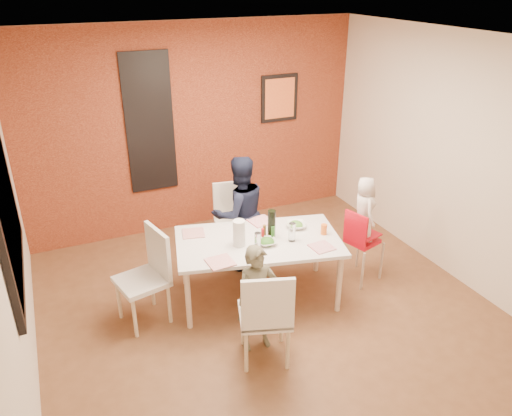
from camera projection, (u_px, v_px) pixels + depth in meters
name	position (u px, v px, depth m)	size (l,w,h in m)	color
ground	(268.00, 309.00, 5.25)	(4.50, 4.50, 0.00)	brown
ceiling	(271.00, 41.00, 4.09)	(4.50, 4.50, 0.02)	silver
wall_back	(195.00, 129.00, 6.52)	(4.50, 0.02, 2.70)	beige
wall_front	(440.00, 337.00, 2.81)	(4.50, 0.02, 2.70)	beige
wall_left	(6.00, 239.00, 3.84)	(0.02, 4.50, 2.70)	beige
wall_right	(453.00, 158.00, 5.50)	(0.02, 4.50, 2.70)	beige
brick_accent_wall	(196.00, 129.00, 6.51)	(4.50, 0.02, 2.70)	maroon
picture_window_frame	(4.00, 205.00, 3.93)	(0.05, 1.70, 1.30)	black
picture_window_pane	(7.00, 205.00, 3.94)	(0.02, 1.55, 1.15)	black
glassblock_strip	(150.00, 124.00, 6.21)	(0.55, 0.03, 1.70)	silver
glassblock_surround	(150.00, 124.00, 6.21)	(0.60, 0.03, 1.76)	black
art_print_frame	(279.00, 98.00, 6.80)	(0.54, 0.03, 0.64)	black
art_print_canvas	(280.00, 98.00, 6.79)	(0.44, 0.01, 0.54)	orange
dining_table	(258.00, 245.00, 5.19)	(1.86, 1.31, 0.70)	silver
chair_near	(266.00, 314.00, 4.31)	(0.57, 0.57, 0.97)	white
chair_far	(233.00, 217.00, 6.03)	(0.50, 0.50, 0.94)	white
chair_left	(149.00, 271.00, 4.91)	(0.55, 0.55, 0.98)	silver
high_chair	(360.00, 239.00, 5.54)	(0.45, 0.45, 0.87)	red
child_near	(257.00, 299.00, 4.52)	(0.39, 0.25, 1.06)	brown
child_far	(240.00, 213.00, 5.75)	(0.67, 0.52, 1.38)	black
toddler	(364.00, 209.00, 5.40)	(0.36, 0.23, 0.74)	beige
plate_near_left	(220.00, 262.00, 4.75)	(0.24, 0.24, 0.01)	white
plate_far_mid	(261.00, 221.00, 5.53)	(0.24, 0.24, 0.01)	white
plate_near_right	(322.00, 247.00, 5.01)	(0.21, 0.21, 0.01)	white
plate_far_left	(193.00, 233.00, 5.28)	(0.23, 0.23, 0.01)	white
salad_bowl_a	(267.00, 242.00, 5.07)	(0.20, 0.20, 0.05)	white
salad_bowl_b	(296.00, 225.00, 5.40)	(0.22, 0.22, 0.05)	white
wine_bottle	(272.00, 224.00, 5.13)	(0.08, 0.08, 0.31)	black
wine_glass_a	(258.00, 241.00, 4.95)	(0.06, 0.06, 0.18)	silver
wine_glass_b	(292.00, 232.00, 5.10)	(0.07, 0.07, 0.20)	white
paper_towel_roll	(239.00, 233.00, 5.00)	(0.12, 0.12, 0.28)	white
condiment_red	(263.00, 234.00, 5.13)	(0.03, 0.03, 0.13)	red
condiment_green	(273.00, 233.00, 5.13)	(0.04, 0.04, 0.15)	#2D6B23
condiment_brown	(264.00, 231.00, 5.19)	(0.03, 0.03, 0.13)	brown
sippy_cup	(324.00, 229.00, 5.25)	(0.07, 0.07, 0.11)	orange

